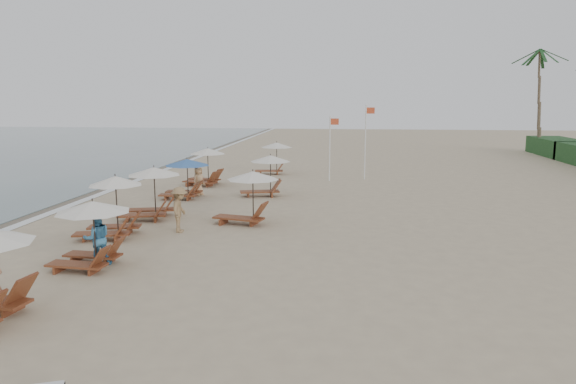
# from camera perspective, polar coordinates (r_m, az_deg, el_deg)

# --- Properties ---
(ground) EXTENTS (160.00, 160.00, 0.00)m
(ground) POSITION_cam_1_polar(r_m,az_deg,el_deg) (16.13, -2.92, -8.88)
(ground) COLOR tan
(ground) RESTS_ON ground
(wet_sand_band) EXTENTS (3.20, 140.00, 0.01)m
(wet_sand_band) POSITION_cam_1_polar(r_m,az_deg,el_deg) (29.70, -23.95, -0.98)
(wet_sand_band) COLOR #6B5E4C
(wet_sand_band) RESTS_ON ground
(foam_line) EXTENTS (0.50, 140.00, 0.02)m
(foam_line) POSITION_cam_1_polar(r_m,az_deg,el_deg) (29.05, -21.74, -1.03)
(foam_line) COLOR white
(foam_line) RESTS_ON ground
(lounger_station_1) EXTENTS (2.52, 2.30, 2.13)m
(lounger_station_1) POSITION_cam_1_polar(r_m,az_deg,el_deg) (17.54, -20.85, -4.10)
(lounger_station_1) COLOR brown
(lounger_station_1) RESTS_ON ground
(lounger_station_2) EXTENTS (2.55, 2.24, 2.37)m
(lounger_station_2) POSITION_cam_1_polar(r_m,az_deg,el_deg) (21.16, -18.72, -1.88)
(lounger_station_2) COLOR brown
(lounger_station_2) RESTS_ON ground
(lounger_station_3) EXTENTS (2.72, 2.38, 2.30)m
(lounger_station_3) POSITION_cam_1_polar(r_m,az_deg,el_deg) (23.98, -14.81, -0.17)
(lounger_station_3) COLOR brown
(lounger_station_3) RESTS_ON ground
(lounger_station_4) EXTENTS (2.66, 2.38, 2.11)m
(lounger_station_4) POSITION_cam_1_polar(r_m,az_deg,el_deg) (28.56, -11.27, 1.52)
(lounger_station_4) COLOR brown
(lounger_station_4) RESTS_ON ground
(lounger_station_5) EXTENTS (2.67, 2.52, 2.28)m
(lounger_station_5) POSITION_cam_1_polar(r_m,az_deg,el_deg) (32.79, -9.12, 2.60)
(lounger_station_5) COLOR brown
(lounger_station_5) RESTS_ON ground
(inland_station_0) EXTENTS (2.88, 2.24, 2.22)m
(inland_station_0) POSITION_cam_1_polar(r_m,az_deg,el_deg) (22.24, -4.60, -0.21)
(inland_station_0) COLOR brown
(inland_station_0) RESTS_ON ground
(inland_station_1) EXTENTS (2.85, 2.24, 2.22)m
(inland_station_1) POSITION_cam_1_polar(r_m,az_deg,el_deg) (28.62, -2.48, 2.13)
(inland_station_1) COLOR brown
(inland_station_1) RESTS_ON ground
(inland_station_2) EXTENTS (2.70, 2.24, 2.22)m
(inland_station_2) POSITION_cam_1_polar(r_m,az_deg,el_deg) (37.20, -1.59, 4.07)
(inland_station_2) COLOR brown
(inland_station_2) RESTS_ON ground
(beachgoer_mid_a) EXTENTS (1.08, 1.03, 1.75)m
(beachgoer_mid_a) POSITION_cam_1_polar(r_m,az_deg,el_deg) (17.77, -20.01, -4.75)
(beachgoer_mid_a) COLOR teal
(beachgoer_mid_a) RESTS_ON ground
(beachgoer_mid_b) EXTENTS (0.78, 1.23, 1.83)m
(beachgoer_mid_b) POSITION_cam_1_polar(r_m,az_deg,el_deg) (21.29, -11.67, -1.87)
(beachgoer_mid_b) COLOR olive
(beachgoer_mid_b) RESTS_ON ground
(beachgoer_far_b) EXTENTS (0.79, 0.93, 1.60)m
(beachgoer_far_b) POSITION_cam_1_polar(r_m,az_deg,el_deg) (29.44, -9.70, 1.24)
(beachgoer_far_b) COLOR tan
(beachgoer_far_b) RESTS_ON ground
(flag_pole_near) EXTENTS (0.60, 0.08, 4.23)m
(flag_pole_near) POSITION_cam_1_polar(r_m,az_deg,el_deg) (33.95, 4.62, 5.14)
(flag_pole_near) COLOR silver
(flag_pole_near) RESTS_ON ground
(flag_pole_far) EXTENTS (0.60, 0.08, 4.91)m
(flag_pole_far) POSITION_cam_1_polar(r_m,az_deg,el_deg) (34.90, 8.45, 5.78)
(flag_pole_far) COLOR silver
(flag_pole_far) RESTS_ON ground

